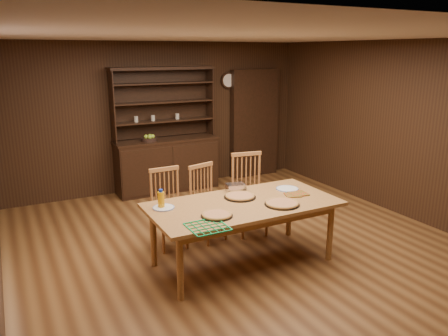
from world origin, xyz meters
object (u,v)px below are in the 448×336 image
dining_table (243,208)px  chair_left (168,205)px  china_hutch (167,158)px  chair_right (249,191)px  chair_center (206,200)px  juice_bottle (161,199)px

dining_table → chair_left: (-0.60, 0.87, -0.14)m
china_hutch → chair_right: china_hutch is taller
dining_table → chair_left: size_ratio=2.14×
china_hutch → chair_left: (-0.80, -2.21, -0.06)m
chair_left → chair_center: bearing=-3.2°
dining_table → chair_left: 1.07m
chair_center → juice_bottle: size_ratio=4.66×
chair_left → china_hutch: bearing=69.0°
chair_left → chair_center: 0.52m
dining_table → chair_center: size_ratio=2.16×
chair_right → juice_bottle: (-1.44, -0.53, 0.26)m
china_hutch → chair_center: size_ratio=2.16×
dining_table → juice_bottle: juice_bottle is taller
china_hutch → dining_table: (-0.20, -3.08, 0.09)m
chair_left → chair_center: chair_left is taller
chair_center → chair_right: (0.62, -0.06, 0.05)m
china_hutch → chair_right: bearing=-81.4°
chair_center → chair_right: chair_right is taller
china_hutch → chair_center: china_hutch is taller
china_hutch → juice_bottle: size_ratio=10.06×
chair_center → dining_table: bearing=-99.7°
dining_table → chair_right: (0.54, 0.80, -0.10)m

